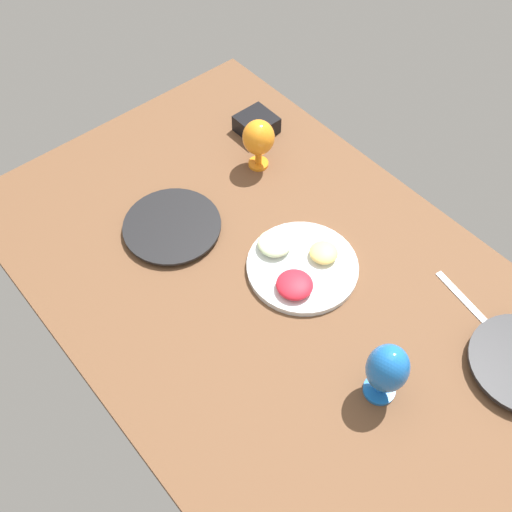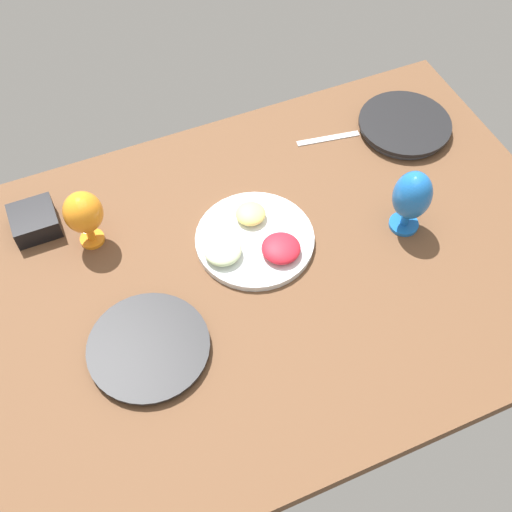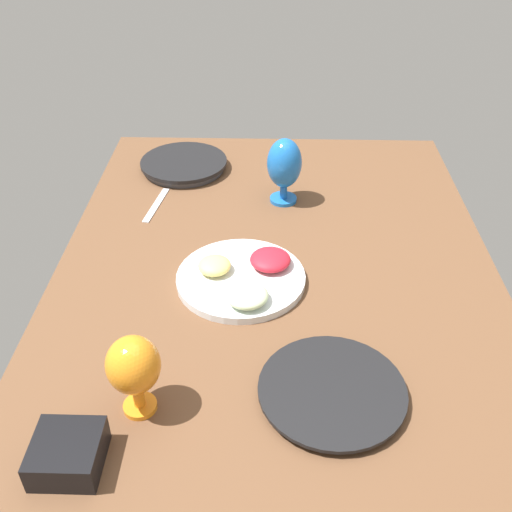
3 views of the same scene
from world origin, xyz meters
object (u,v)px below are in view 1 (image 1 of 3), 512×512
object	(u,v)px
hurricane_glass_orange	(259,139)
square_bowl_black	(256,124)
hurricane_glass_blue	(387,370)
fruit_platter	(300,265)
dinner_plate_right	(172,227)

from	to	relation	value
hurricane_glass_orange	square_bowl_black	distance (cm)	16.75
hurricane_glass_blue	hurricane_glass_orange	bearing A→B (deg)	-19.71
fruit_platter	square_bowl_black	distance (cm)	54.88
dinner_plate_right	fruit_platter	xyz separation A→B (cm)	(-32.67, -17.63, 0.66)
hurricane_glass_orange	square_bowl_black	xyz separation A→B (cm)	(11.83, -9.30, -7.36)
dinner_plate_right	hurricane_glass_orange	world-z (taller)	hurricane_glass_orange
dinner_plate_right	fruit_platter	world-z (taller)	fruit_platter
dinner_plate_right	hurricane_glass_blue	xyz separation A→B (cm)	(-69.74, -8.19, 9.91)
dinner_plate_right	square_bowl_black	bearing A→B (deg)	-70.47
fruit_platter	hurricane_glass_orange	bearing A→B (deg)	-24.89
fruit_platter	hurricane_glass_blue	size ratio (longest dim) A/B	1.59
hurricane_glass_blue	hurricane_glass_orange	world-z (taller)	hurricane_glass_blue
dinner_plate_right	fruit_platter	bearing A→B (deg)	-151.65
hurricane_glass_blue	hurricane_glass_orange	size ratio (longest dim) A/B	1.13
dinner_plate_right	hurricane_glass_blue	world-z (taller)	hurricane_glass_blue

